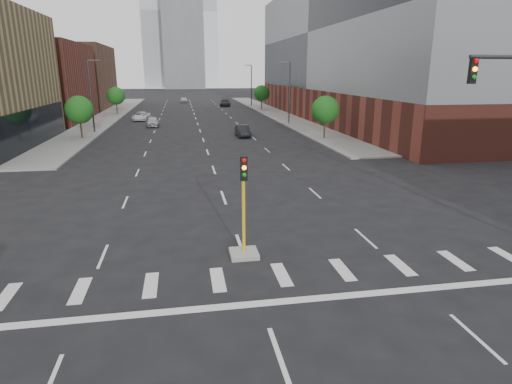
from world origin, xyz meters
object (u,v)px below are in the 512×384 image
object	(u,v)px
car_mid_right	(243,131)
car_far_left	(141,116)
car_deep_right	(225,103)
car_distant	(184,100)
median_traffic_signal	(244,235)
car_near_left	(153,122)

from	to	relation	value
car_mid_right	car_far_left	xyz separation A→B (m)	(-13.68, 20.48, -0.01)
car_deep_right	car_distant	bearing A→B (deg)	133.20
median_traffic_signal	car_mid_right	size ratio (longest dim) A/B	1.06
car_mid_right	car_deep_right	size ratio (longest dim) A/B	0.75
median_traffic_signal	car_deep_right	world-z (taller)	median_traffic_signal
median_traffic_signal	car_distant	size ratio (longest dim) A/B	1.09
car_deep_right	car_near_left	bearing A→B (deg)	-102.94
car_far_left	car_deep_right	world-z (taller)	car_deep_right
median_traffic_signal	car_near_left	xyz separation A→B (m)	(-6.48, 46.81, -0.26)
car_near_left	car_deep_right	bearing A→B (deg)	67.68
car_mid_right	median_traffic_signal	bearing A→B (deg)	-98.82
car_near_left	car_mid_right	xyz separation A→B (m)	(11.38, -12.03, -0.03)
median_traffic_signal	car_deep_right	bearing A→B (deg)	84.70
car_deep_right	car_distant	distance (m)	16.36
car_near_left	car_distant	world-z (taller)	car_near_left
car_deep_right	car_mid_right	bearing A→B (deg)	-84.43
car_near_left	median_traffic_signal	bearing A→B (deg)	-82.63
car_distant	car_far_left	bearing A→B (deg)	-95.96
car_far_left	car_distant	size ratio (longest dim) A/B	1.20
median_traffic_signal	car_deep_right	distance (m)	82.40
car_far_left	median_traffic_signal	bearing A→B (deg)	-73.18
car_near_left	car_far_left	xyz separation A→B (m)	(-2.30, 8.45, -0.04)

